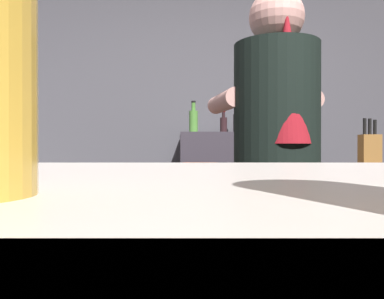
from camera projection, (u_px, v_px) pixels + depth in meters
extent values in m
cube|color=#4F4E55|center=(199.00, 116.00, 3.57)|extent=(5.20, 0.10, 2.70)
cube|color=#483725|center=(272.00, 262.00, 1.99)|extent=(2.10, 0.60, 0.93)
cube|color=#38323B|center=(237.00, 202.00, 3.30)|extent=(0.98, 0.36, 1.19)
cylinder|color=black|center=(276.00, 121.00, 1.53)|extent=(0.34, 0.34, 0.61)
sphere|color=#DA9E94|center=(276.00, 17.00, 1.53)|extent=(0.22, 0.22, 0.22)
cone|color=maroon|center=(286.00, 76.00, 1.44)|extent=(0.18, 0.18, 0.51)
cylinder|color=#DA9E94|center=(224.00, 102.00, 1.66)|extent=(0.14, 0.33, 0.08)
cylinder|color=#DA9E94|center=(297.00, 103.00, 1.72)|extent=(0.14, 0.33, 0.08)
cube|color=olive|center=(369.00, 153.00, 2.10)|extent=(0.10, 0.08, 0.20)
cylinder|color=black|center=(364.00, 126.00, 2.10)|extent=(0.02, 0.02, 0.09)
cylinder|color=black|center=(369.00, 127.00, 2.10)|extent=(0.02, 0.02, 0.09)
cylinder|color=black|center=(374.00, 127.00, 2.10)|extent=(0.02, 0.02, 0.08)
cylinder|color=#CB492B|center=(200.00, 168.00, 1.93)|extent=(0.19, 0.19, 0.05)
cube|color=silver|center=(314.00, 172.00, 1.94)|extent=(0.24, 0.12, 0.01)
cylinder|color=black|center=(236.00, 124.00, 3.34)|extent=(0.06, 0.06, 0.16)
cylinder|color=black|center=(236.00, 111.00, 3.34)|extent=(0.03, 0.03, 0.06)
cylinder|color=red|center=(236.00, 107.00, 3.34)|extent=(0.03, 0.03, 0.01)
cylinder|color=#2B6099|center=(282.00, 124.00, 3.23)|extent=(0.06, 0.06, 0.14)
cylinder|color=#2B6099|center=(282.00, 112.00, 3.23)|extent=(0.03, 0.03, 0.06)
cylinder|color=silver|center=(282.00, 108.00, 3.23)|extent=(0.03, 0.03, 0.01)
cylinder|color=#4E8A38|center=(193.00, 122.00, 3.27)|extent=(0.08, 0.08, 0.18)
cylinder|color=#4E8A38|center=(193.00, 107.00, 3.27)|extent=(0.03, 0.03, 0.07)
cylinder|color=black|center=(193.00, 102.00, 3.27)|extent=(0.04, 0.04, 0.01)
cylinder|color=#2D1B1E|center=(223.00, 125.00, 3.32)|extent=(0.06, 0.06, 0.13)
cylinder|color=#2D1B1E|center=(223.00, 115.00, 3.32)|extent=(0.03, 0.03, 0.05)
cylinder|color=red|center=(223.00, 111.00, 3.32)|extent=(0.03, 0.03, 0.01)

